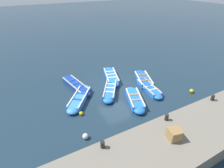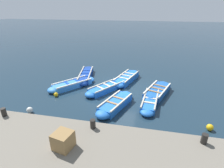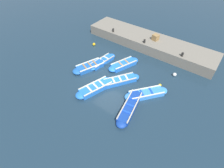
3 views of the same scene
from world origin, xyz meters
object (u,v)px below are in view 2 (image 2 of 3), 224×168
object	(u,v)px
boat_alongside	(86,75)
boat_bow_out	(157,91)
bollard_mid_north	(93,124)
bollard_mid_south	(204,139)
bollard_north	(4,112)
buoy_yellow_far	(56,95)
buoy_white_drifting	(30,110)
boat_near_quay	(127,78)
boat_end_of_row	(107,88)
buoy_orange_near	(210,127)
boat_far_corner	(150,101)
wooden_crate	(63,140)
boat_outer_right	(116,104)
boat_centre	(72,84)

from	to	relation	value
boat_alongside	boat_bow_out	bearing A→B (deg)	71.71
bollard_mid_north	bollard_mid_south	bearing A→B (deg)	90.00
boat_bow_out	bollard_north	world-z (taller)	bollard_north
buoy_yellow_far	buoy_white_drifting	xyz separation A→B (m)	(1.94, -0.44, 0.03)
boat_near_quay	boat_end_of_row	world-z (taller)	boat_near_quay
buoy_orange_near	buoy_yellow_far	world-z (taller)	buoy_orange_near
boat_bow_out	buoy_orange_near	xyz separation A→B (m)	(3.12, 2.23, -0.04)
boat_far_corner	bollard_north	size ratio (longest dim) A/B	9.32
bollard_north	bollard_mid_south	distance (m)	7.58
boat_near_quay	bollard_north	bearing A→B (deg)	-30.54
boat_end_of_row	bollard_mid_south	distance (m)	6.92
wooden_crate	buoy_white_drifting	bearing A→B (deg)	-129.69
bollard_mid_south	buoy_orange_near	size ratio (longest dim) A/B	1.16
boat_end_of_row	bollard_mid_south	bearing A→B (deg)	41.06
bollard_mid_north	buoy_yellow_far	bearing A→B (deg)	-135.58
boat_alongside	bollard_mid_south	world-z (taller)	bollard_mid_south
boat_far_corner	bollard_mid_north	distance (m)	4.63
buoy_orange_near	buoy_white_drifting	distance (m)	8.80
buoy_white_drifting	bollard_north	bearing A→B (deg)	8.13
buoy_yellow_far	buoy_orange_near	bearing A→B (deg)	79.59
bollard_north	boat_end_of_row	bearing A→B (deg)	149.21
bollard_north	wooden_crate	bearing A→B (deg)	70.53
boat_outer_right	boat_near_quay	bearing A→B (deg)	178.29
bollard_mid_north	buoy_yellow_far	world-z (taller)	bollard_mid_north
bollard_north	buoy_white_drifting	bearing A→B (deg)	-171.87
boat_outer_right	boat_bow_out	bearing A→B (deg)	131.64
bollard_north	buoy_yellow_far	bearing A→B (deg)	176.92
boat_centre	bollard_mid_north	xyz separation A→B (m)	(5.19, 3.17, 0.99)
boat_alongside	boat_end_of_row	world-z (taller)	boat_alongside
wooden_crate	buoy_orange_near	bearing A→B (deg)	121.27
boat_alongside	boat_far_corner	world-z (taller)	boat_alongside
boat_alongside	bollard_mid_north	bearing A→B (deg)	22.10
boat_far_corner	buoy_orange_near	world-z (taller)	boat_far_corner
wooden_crate	buoy_white_drifting	size ratio (longest dim) A/B	1.73
boat_centre	buoy_yellow_far	size ratio (longest dim) A/B	12.36
boat_outer_right	bollard_north	xyz separation A→B (m)	(3.21, -4.03, 0.98)
boat_outer_right	boat_end_of_row	world-z (taller)	boat_outer_right
boat_alongside	wooden_crate	distance (m)	8.52
boat_outer_right	wooden_crate	xyz separation A→B (m)	(4.34, -0.85, 1.08)
bollard_mid_north	bollard_mid_south	xyz separation A→B (m)	(0.00, 3.79, 0.00)
boat_alongside	buoy_yellow_far	size ratio (longest dim) A/B	14.92
boat_alongside	bollard_north	xyz separation A→B (m)	(7.03, -0.94, 0.98)
boat_far_corner	boat_alongside	bearing A→B (deg)	-121.40
boat_outer_right	buoy_white_drifting	distance (m)	4.53
boat_alongside	boat_far_corner	xyz separation A→B (m)	(3.03, 4.96, -0.03)
boat_near_quay	bollard_mid_north	bearing A→B (deg)	-2.87
boat_bow_out	wooden_crate	distance (m)	7.18
boat_end_of_row	bollard_mid_north	xyz separation A→B (m)	(5.16, 0.71, 0.99)
boat_near_quay	boat_end_of_row	distance (m)	2.13
boat_far_corner	wooden_crate	xyz separation A→B (m)	(5.12, -2.71, 1.11)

